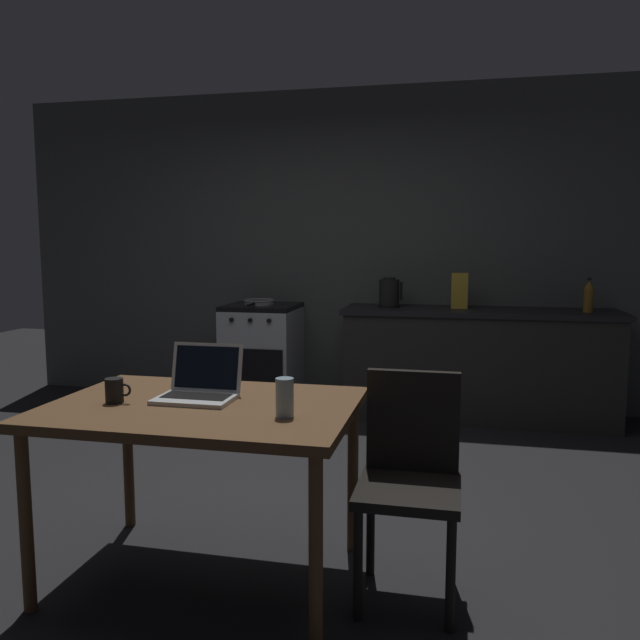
{
  "coord_description": "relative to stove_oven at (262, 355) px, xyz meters",
  "views": [
    {
      "loc": [
        1.12,
        -3.13,
        1.41
      ],
      "look_at": [
        0.22,
        0.93,
        0.91
      ],
      "focal_mm": 35.56,
      "sensor_mm": 36.0,
      "label": 1
    }
  ],
  "objects": [
    {
      "name": "ground_plane",
      "position": [
        0.54,
        -2.05,
        -0.44
      ],
      "size": [
        12.0,
        12.0,
        0.0
      ],
      "primitive_type": "plane",
      "color": "black"
    },
    {
      "name": "back_wall",
      "position": [
        0.84,
        0.35,
        0.92
      ],
      "size": [
        6.4,
        0.1,
        2.73
      ],
      "primitive_type": "cube",
      "color": "#4A4C4A",
      "rests_on": "ground_plane"
    },
    {
      "name": "kitchen_counter",
      "position": [
        1.82,
        0.0,
        0.0
      ],
      "size": [
        2.16,
        0.64,
        0.89
      ],
      "color": "#282623",
      "rests_on": "ground_plane"
    },
    {
      "name": "stove_oven",
      "position": [
        0.0,
        0.0,
        0.0
      ],
      "size": [
        0.6,
        0.62,
        0.89
      ],
      "color": "#B7BABF",
      "rests_on": "ground_plane"
    },
    {
      "name": "dining_table",
      "position": [
        0.64,
        -2.79,
        0.24
      ],
      "size": [
        1.25,
        0.88,
        0.76
      ],
      "color": "brown",
      "rests_on": "ground_plane"
    },
    {
      "name": "chair",
      "position": [
        1.49,
        -2.71,
        0.07
      ],
      "size": [
        0.4,
        0.4,
        0.89
      ],
      "rotation": [
        0.0,
        0.0,
        0.21
      ],
      "color": "black",
      "rests_on": "ground_plane"
    },
    {
      "name": "laptop",
      "position": [
        0.59,
        -2.72,
        0.36
      ],
      "size": [
        0.32,
        0.27,
        0.22
      ],
      "rotation": [
        0.0,
        0.0,
        0.03
      ],
      "color": "silver",
      "rests_on": "dining_table"
    },
    {
      "name": "electric_kettle",
      "position": [
        1.1,
        0.0,
        0.56
      ],
      "size": [
        0.2,
        0.18,
        0.25
      ],
      "color": "black",
      "rests_on": "kitchen_counter"
    },
    {
      "name": "bottle",
      "position": [
        2.62,
        -0.05,
        0.57
      ],
      "size": [
        0.07,
        0.07,
        0.26
      ],
      "color": "#8C601E",
      "rests_on": "kitchen_counter"
    },
    {
      "name": "frying_pan",
      "position": [
        -0.02,
        -0.03,
        0.47
      ],
      "size": [
        0.27,
        0.44,
        0.05
      ],
      "color": "gray",
      "rests_on": "stove_oven"
    },
    {
      "name": "coffee_mug",
      "position": [
        0.28,
        -2.86,
        0.36
      ],
      "size": [
        0.11,
        0.07,
        0.1
      ],
      "color": "black",
      "rests_on": "dining_table"
    },
    {
      "name": "drinking_glass",
      "position": [
        1.02,
        -2.91,
        0.39
      ],
      "size": [
        0.07,
        0.07,
        0.15
      ],
      "color": "#99B7C6",
      "rests_on": "dining_table"
    },
    {
      "name": "cereal_box",
      "position": [
        1.66,
        0.02,
        0.59
      ],
      "size": [
        0.13,
        0.05,
        0.29
      ],
      "color": "gold",
      "rests_on": "kitchen_counter"
    }
  ]
}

